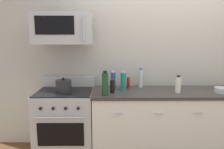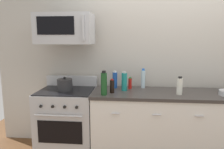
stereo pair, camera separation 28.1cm
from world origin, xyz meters
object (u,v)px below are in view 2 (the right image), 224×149
object	(u,v)px
bottle_soda_blue	(115,80)
stockpot	(65,85)
bottle_sparkling_teal	(124,81)
bottle_hot_sauce_red	(130,83)
range_oven	(67,121)
bottle_water_clear	(143,79)
microwave	(65,29)
bottle_vinegar_white	(180,86)
bottle_wine_green	(104,83)
bottle_soy_sauce_dark	(112,86)

from	to	relation	value
bottle_soda_blue	stockpot	size ratio (longest dim) A/B	1.20
bottle_sparkling_teal	bottle_hot_sauce_red	world-z (taller)	bottle_sparkling_teal
range_oven	bottle_soda_blue	xyz separation A→B (m)	(0.66, 0.20, 0.57)
range_oven	stockpot	world-z (taller)	stockpot
bottle_water_clear	bottle_soda_blue	bearing A→B (deg)	-175.45
microwave	bottle_hot_sauce_red	distance (m)	1.16
bottle_vinegar_white	bottle_wine_green	size ratio (longest dim) A/B	0.75
microwave	bottle_water_clear	world-z (taller)	microwave
bottle_vinegar_white	bottle_water_clear	size ratio (longest dim) A/B	0.83
bottle_wine_green	bottle_soda_blue	world-z (taller)	bottle_wine_green
microwave	bottle_sparkling_teal	world-z (taller)	microwave
bottle_wine_green	bottle_hot_sauce_red	bearing A→B (deg)	48.59
range_oven	stockpot	distance (m)	0.54
bottle_sparkling_teal	bottle_water_clear	bearing A→B (deg)	35.26
microwave	bottle_sparkling_teal	distance (m)	1.06
range_oven	bottle_vinegar_white	world-z (taller)	bottle_vinegar_white
bottle_water_clear	bottle_hot_sauce_red	size ratio (longest dim) A/B	1.71
bottle_water_clear	stockpot	bearing A→B (deg)	-164.79
bottle_soda_blue	bottle_sparkling_teal	world-z (taller)	bottle_sparkling_teal
bottle_wine_green	bottle_hot_sauce_red	xyz separation A→B (m)	(0.32, 0.37, -0.07)
bottle_water_clear	bottle_soy_sauce_dark	bearing A→B (deg)	-142.07
microwave	bottle_hot_sauce_red	size ratio (longest dim) A/B	4.56
bottle_wine_green	bottle_hot_sauce_red	size ratio (longest dim) A/B	1.90
range_oven	bottle_water_clear	world-z (taller)	bottle_water_clear
bottle_water_clear	bottle_sparkling_teal	size ratio (longest dim) A/B	1.05
bottle_water_clear	bottle_sparkling_teal	bearing A→B (deg)	-144.74
bottle_soda_blue	bottle_hot_sauce_red	xyz separation A→B (m)	(0.22, -0.04, -0.04)
stockpot	bottle_water_clear	bearing A→B (deg)	15.21
bottle_hot_sauce_red	stockpot	bearing A→B (deg)	-166.15
bottle_soda_blue	stockpot	xyz separation A→B (m)	(-0.66, -0.26, -0.03)
bottle_soy_sauce_dark	stockpot	size ratio (longest dim) A/B	0.91
bottle_soy_sauce_dark	bottle_soda_blue	bearing A→B (deg)	87.23
bottle_soy_sauce_dark	bottle_soda_blue	distance (m)	0.29
bottle_soda_blue	range_oven	bearing A→B (deg)	-162.84
bottle_vinegar_white	bottle_soy_sauce_dark	bearing A→B (deg)	179.65
bottle_hot_sauce_red	stockpot	xyz separation A→B (m)	(-0.87, -0.22, 0.01)
microwave	bottle_soda_blue	size ratio (longest dim) A/B	3.03
bottle_wine_green	bottle_sparkling_teal	distance (m)	0.35
bottle_sparkling_teal	bottle_soy_sauce_dark	bearing A→B (deg)	-137.92
bottle_wine_green	bottle_sparkling_teal	bearing A→B (deg)	45.84
bottle_soy_sauce_dark	bottle_hot_sauce_red	bearing A→B (deg)	47.48
bottle_water_clear	bottle_soda_blue	size ratio (longest dim) A/B	1.14
bottle_vinegar_white	stockpot	distance (m)	1.50
bottle_vinegar_white	bottle_hot_sauce_red	world-z (taller)	bottle_vinegar_white
bottle_hot_sauce_red	bottle_sparkling_teal	bearing A→B (deg)	-124.35
bottle_water_clear	bottle_hot_sauce_red	world-z (taller)	bottle_water_clear
bottle_soda_blue	bottle_sparkling_teal	size ratio (longest dim) A/B	0.92
range_oven	bottle_water_clear	xyz separation A→B (m)	(1.06, 0.23, 0.58)
bottle_water_clear	bottle_wine_green	bearing A→B (deg)	-139.21
bottle_hot_sauce_red	microwave	bearing A→B (deg)	-172.34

